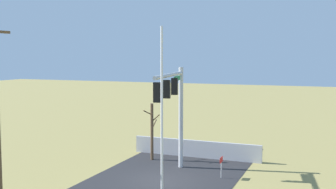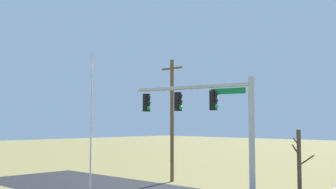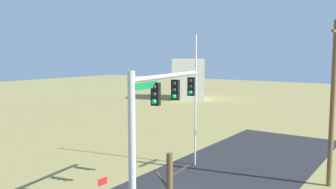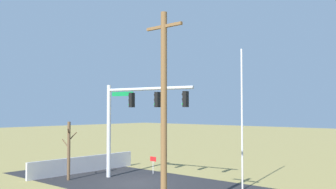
{
  "view_description": "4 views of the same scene",
  "coord_description": "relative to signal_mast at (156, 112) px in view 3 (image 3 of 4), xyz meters",
  "views": [
    {
      "loc": [
        -21.09,
        -8.83,
        6.91
      ],
      "look_at": [
        -0.43,
        -0.53,
        4.87
      ],
      "focal_mm": 44.77,
      "sensor_mm": 36.0,
      "label": 1
    },
    {
      "loc": [
        13.25,
        -16.44,
        4.12
      ],
      "look_at": [
        -1.29,
        -1.1,
        5.56
      ],
      "focal_mm": 44.41,
      "sensor_mm": 36.0,
      "label": 2
    },
    {
      "loc": [
        13.03,
        8.56,
        6.81
      ],
      "look_at": [
        -1.13,
        -1.21,
        4.94
      ],
      "focal_mm": 38.53,
      "sensor_mm": 36.0,
      "label": 3
    },
    {
      "loc": [
        -17.21,
        16.58,
        4.55
      ],
      "look_at": [
        -1.39,
        -1.21,
        5.53
      ],
      "focal_mm": 40.45,
      "sensor_mm": 36.0,
      "label": 4
    }
  ],
  "objects": [
    {
      "name": "road_surface",
      "position": [
        -4.97,
        0.35,
        -4.45
      ],
      "size": [
        28.0,
        8.0,
        0.01
      ],
      "primitive_type": "cube",
      "color": "#232326",
      "rests_on": "ground_plane"
    },
    {
      "name": "signal_mast",
      "position": [
        0.0,
        0.0,
        0.0
      ],
      "size": [
        6.61,
        1.32,
        6.25
      ],
      "color": "#B2B5BA",
      "rests_on": "ground_plane"
    },
    {
      "name": "flagpole",
      "position": [
        -6.92,
        -2.13,
        -0.42
      ],
      "size": [
        0.1,
        0.1,
        8.08
      ],
      "primitive_type": "cylinder",
      "color": "silver",
      "rests_on": "ground_plane"
    },
    {
      "name": "utility_pole",
      "position": [
        -7.78,
        5.49,
        0.01
      ],
      "size": [
        1.9,
        0.26,
        8.6
      ],
      "color": "brown",
      "rests_on": "ground_plane"
    },
    {
      "name": "open_sign",
      "position": [
        0.62,
        -2.61,
        -3.55
      ],
      "size": [
        0.56,
        0.04,
        1.22
      ],
      "color": "silver",
      "rests_on": "ground_plane"
    },
    {
      "name": "distant_building",
      "position": [
        -36.32,
        -20.56,
        -1.34
      ],
      "size": [
        7.88,
        7.37,
        6.23
      ],
      "primitive_type": "cube",
      "rotation": [
        0.0,
        0.0,
        3.68
      ],
      "color": "beige",
      "rests_on": "ground_plane"
    }
  ]
}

